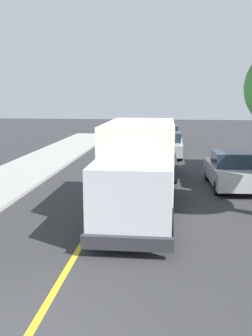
% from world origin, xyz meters
% --- Properties ---
extents(centre_line_yellow, '(0.16, 56.00, 0.01)m').
position_xyz_m(centre_line_yellow, '(0.00, 10.00, 0.00)').
color(centre_line_yellow, gold).
rests_on(centre_line_yellow, ground).
extents(box_truck, '(2.42, 7.19, 3.20)m').
position_xyz_m(box_truck, '(1.37, 7.57, 1.77)').
color(box_truck, '#F2EDCC').
rests_on(box_truck, ground).
extents(parked_car_near, '(1.89, 4.44, 1.67)m').
position_xyz_m(parked_car_near, '(1.89, 13.95, 0.79)').
color(parked_car_near, black).
rests_on(parked_car_near, ground).
extents(parked_car_mid, '(1.85, 4.42, 1.67)m').
position_xyz_m(parked_car_mid, '(2.42, 20.40, 0.79)').
color(parked_car_mid, '#B7B7BC').
rests_on(parked_car_mid, ground).
extents(parked_car_far, '(1.96, 4.46, 1.67)m').
position_xyz_m(parked_car_far, '(2.36, 26.29, 0.79)').
color(parked_car_far, '#4C564C').
rests_on(parked_car_far, ground).
extents(parked_van_across, '(2.00, 4.48, 1.67)m').
position_xyz_m(parked_van_across, '(5.20, 11.93, 0.79)').
color(parked_van_across, '#B7B7BC').
rests_on(parked_van_across, ground).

